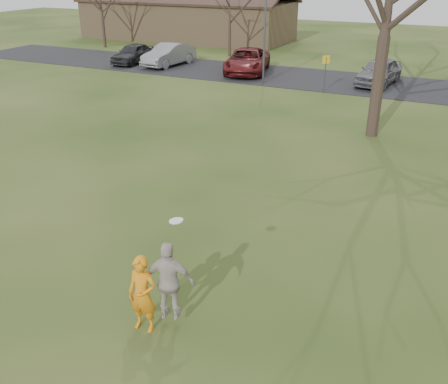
{
  "coord_description": "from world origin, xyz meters",
  "views": [
    {
      "loc": [
        4.93,
        -6.47,
        6.93
      ],
      "look_at": [
        0.0,
        4.0,
        1.5
      ],
      "focal_mm": 39.43,
      "sensor_mm": 36.0,
      "label": 1
    }
  ],
  "objects": [
    {
      "name": "ground",
      "position": [
        0.0,
        0.0,
        0.0
      ],
      "size": [
        120.0,
        120.0,
        0.0
      ],
      "primitive_type": "plane",
      "color": "#1E380F",
      "rests_on": "ground"
    },
    {
      "name": "car_0",
      "position": [
        -17.18,
        24.55,
        0.75
      ],
      "size": [
        1.84,
        4.23,
        1.42
      ],
      "primitive_type": "imported",
      "rotation": [
        0.0,
        0.0,
        0.04
      ],
      "color": "#28282B",
      "rests_on": "parking_strip"
    },
    {
      "name": "car_4",
      "position": [
        0.58,
        25.15,
        0.83
      ],
      "size": [
        2.5,
        4.83,
        1.57
      ],
      "primitive_type": "imported",
      "rotation": [
        0.0,
        0.0,
        -0.15
      ],
      "color": "slate",
      "rests_on": "parking_strip"
    },
    {
      "name": "parking_strip",
      "position": [
        0.0,
        25.0,
        0.02
      ],
      "size": [
        62.0,
        6.5,
        0.04
      ],
      "primitive_type": "cube",
      "color": "black",
      "rests_on": "ground"
    },
    {
      "name": "car_1",
      "position": [
        -14.31,
        24.93,
        0.81
      ],
      "size": [
        2.2,
        4.87,
        1.55
      ],
      "primitive_type": "imported",
      "rotation": [
        0.0,
        0.0,
        -0.12
      ],
      "color": "gray",
      "rests_on": "parking_strip"
    },
    {
      "name": "catching_play",
      "position": [
        0.45,
        0.46,
        1.1
      ],
      "size": [
        1.12,
        0.7,
        2.38
      ],
      "color": "#B9AEA6",
      "rests_on": "ground"
    },
    {
      "name": "sign_yellow",
      "position": [
        -2.0,
        22.0,
        1.45
      ],
      "size": [
        0.35,
        0.35,
        2.08
      ],
      "color": "#47474C",
      "rests_on": "ground"
    },
    {
      "name": "lamp_post",
      "position": [
        -6.0,
        22.5,
        3.97
      ],
      "size": [
        0.34,
        0.34,
        6.27
      ],
      "color": "#47474C",
      "rests_on": "ground"
    },
    {
      "name": "building",
      "position": [
        -20.0,
        38.0,
        1.93
      ],
      "size": [
        20.6,
        8.5,
        5.14
      ],
      "color": "#8C6D4C",
      "rests_on": "ground"
    },
    {
      "name": "car_2",
      "position": [
        -8.14,
        25.0,
        0.83
      ],
      "size": [
        3.92,
        6.13,
        1.58
      ],
      "primitive_type": "imported",
      "rotation": [
        0.0,
        0.0,
        0.25
      ],
      "color": "#5D1618",
      "rests_on": "parking_strip"
    },
    {
      "name": "player_defender",
      "position": [
        -0.0,
        0.15,
        0.86
      ],
      "size": [
        0.65,
        0.45,
        1.72
      ],
      "primitive_type": "imported",
      "rotation": [
        0.0,
        0.0,
        0.06
      ],
      "color": "orange",
      "rests_on": "ground"
    }
  ]
}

